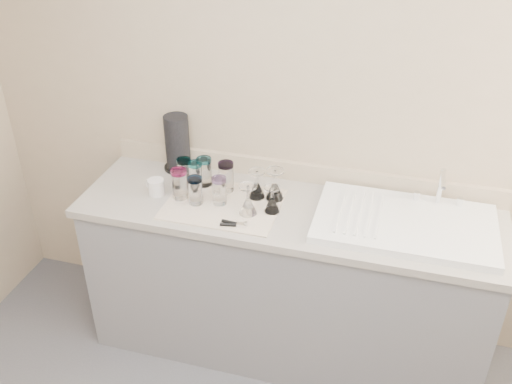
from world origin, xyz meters
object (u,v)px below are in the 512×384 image
(goblet_front_right, at_px, (272,203))
(paper_towel_roll, at_px, (177,143))
(tumbler_magenta, at_px, (180,184))
(goblet_back_right, at_px, (275,189))
(tumbler_purple, at_px, (226,176))
(tumbler_extra, at_px, (196,175))
(tumbler_lavender, at_px, (219,190))
(goblet_front_left, at_px, (248,204))
(tumbler_blue, at_px, (195,190))
(sink_unit, at_px, (405,223))
(white_mug, at_px, (156,187))
(goblet_back_left, at_px, (257,188))
(tumbler_cyan, at_px, (204,171))
(can_opener, at_px, (234,224))
(tumbler_teal, at_px, (184,172))

(goblet_front_right, xyz_separation_m, paper_towel_roll, (-0.59, 0.29, 0.10))
(tumbler_magenta, xyz_separation_m, goblet_back_right, (0.45, 0.12, -0.03))
(tumbler_purple, height_order, goblet_front_right, tumbler_purple)
(tumbler_purple, relative_size, tumbler_extra, 1.09)
(tumbler_extra, distance_m, goblet_front_right, 0.44)
(tumbler_magenta, relative_size, tumbler_lavender, 1.11)
(goblet_front_left, distance_m, goblet_front_right, 0.12)
(tumbler_lavender, bearing_deg, tumbler_magenta, -178.51)
(goblet_back_right, bearing_deg, tumbler_blue, -157.92)
(sink_unit, xyz_separation_m, goblet_front_right, (-0.62, -0.06, 0.03))
(tumbler_blue, bearing_deg, tumbler_purple, 55.86)
(tumbler_magenta, height_order, white_mug, tumbler_magenta)
(goblet_front_right, distance_m, white_mug, 0.60)
(goblet_back_left, xyz_separation_m, goblet_front_left, (-0.00, -0.15, 0.00))
(tumbler_cyan, bearing_deg, goblet_front_right, -20.52)
(goblet_back_right, distance_m, white_mug, 0.60)
(tumbler_blue, distance_m, paper_towel_roll, 0.39)
(tumbler_magenta, height_order, can_opener, tumbler_magenta)
(white_mug, bearing_deg, goblet_front_left, -5.91)
(tumbler_purple, distance_m, tumbler_blue, 0.19)
(tumbler_purple, bearing_deg, tumbler_teal, -179.70)
(goblet_back_left, relative_size, white_mug, 1.21)
(tumbler_blue, relative_size, white_mug, 1.16)
(tumbler_cyan, bearing_deg, tumbler_blue, -84.18)
(sink_unit, height_order, can_opener, sink_unit)
(tumbler_blue, bearing_deg, tumbler_magenta, 164.60)
(goblet_front_right, bearing_deg, goblet_back_right, 97.84)
(tumbler_magenta, bearing_deg, goblet_front_right, 0.65)
(sink_unit, relative_size, tumbler_extra, 5.73)
(goblet_front_left, bearing_deg, can_opener, -105.68)
(goblet_front_left, bearing_deg, sink_unit, 8.05)
(goblet_back_right, bearing_deg, tumbler_purple, 177.78)
(white_mug, height_order, paper_towel_roll, paper_towel_roll)
(tumbler_blue, distance_m, can_opener, 0.28)
(tumbler_purple, distance_m, goblet_back_right, 0.26)
(goblet_back_left, xyz_separation_m, white_mug, (-0.50, -0.10, -0.02))
(tumbler_magenta, bearing_deg, white_mug, 175.98)
(tumbler_teal, bearing_deg, tumbler_cyan, 12.99)
(goblet_back_right, height_order, paper_towel_roll, paper_towel_roll)
(tumbler_cyan, xyz_separation_m, paper_towel_roll, (-0.20, 0.14, 0.06))
(tumbler_purple, distance_m, can_opener, 0.33)
(tumbler_magenta, relative_size, goblet_back_left, 1.06)
(paper_towel_roll, bearing_deg, tumbler_purple, -26.42)
(tumbler_magenta, bearing_deg, tumbler_extra, 71.43)
(tumbler_magenta, xyz_separation_m, goblet_back_left, (0.36, 0.11, -0.03))
(tumbler_purple, bearing_deg, goblet_front_left, -46.25)
(goblet_back_right, height_order, goblet_front_left, goblet_back_right)
(goblet_front_right, height_order, white_mug, goblet_front_right)
(goblet_front_right, relative_size, white_mug, 1.10)
(sink_unit, distance_m, tumbler_cyan, 1.02)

